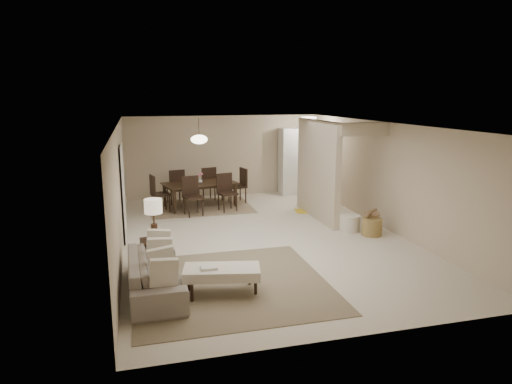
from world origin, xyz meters
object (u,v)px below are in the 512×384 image
object	(u,v)px
side_table	(155,254)
dining_table	(201,195)
round_pouf	(350,223)
sofa	(155,274)
ottoman_bench	(222,273)
pantry_cabinet	(298,161)
wicker_basket	(372,227)

from	to	relation	value
side_table	dining_table	distance (m)	4.64
round_pouf	sofa	bearing A→B (deg)	-152.96
ottoman_bench	side_table	size ratio (longest dim) A/B	2.42
ottoman_bench	sofa	bearing A→B (deg)	175.57
dining_table	side_table	bearing A→B (deg)	-121.02
sofa	ottoman_bench	distance (m)	1.07
sofa	dining_table	size ratio (longest dim) A/B	1.05
pantry_cabinet	side_table	world-z (taller)	pantry_cabinet
side_table	sofa	bearing A→B (deg)	-92.62
ottoman_bench	dining_table	distance (m)	5.82
sofa	side_table	xyz separation A→B (m)	(0.05, 1.09, -0.04)
sofa	wicker_basket	world-z (taller)	sofa
round_pouf	dining_table	xyz separation A→B (m)	(-3.04, 3.19, 0.16)
side_table	wicker_basket	bearing A→B (deg)	9.28
wicker_basket	dining_table	bearing A→B (deg)	132.93
pantry_cabinet	wicker_basket	distance (m)	4.76
side_table	dining_table	bearing A→B (deg)	71.81
round_pouf	dining_table	distance (m)	4.41
round_pouf	wicker_basket	bearing A→B (deg)	-52.30
pantry_cabinet	dining_table	xyz separation A→B (m)	(-3.30, -1.06, -0.70)
ottoman_bench	round_pouf	xyz separation A→B (m)	(3.51, 2.61, -0.16)
wicker_basket	dining_table	world-z (taller)	dining_table
ottoman_bench	wicker_basket	bearing A→B (deg)	41.45
ottoman_bench	dining_table	xyz separation A→B (m)	(0.48, 5.80, 0.00)
dining_table	sofa	bearing A→B (deg)	-118.07
side_table	wicker_basket	world-z (taller)	side_table
pantry_cabinet	side_table	distance (m)	7.29
ottoman_bench	wicker_basket	distance (m)	4.42
round_pouf	side_table	bearing A→B (deg)	-164.76
pantry_cabinet	sofa	world-z (taller)	pantry_cabinet
side_table	dining_table	world-z (taller)	dining_table
pantry_cabinet	sofa	xyz separation A→B (m)	(-4.80, -6.56, -0.75)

